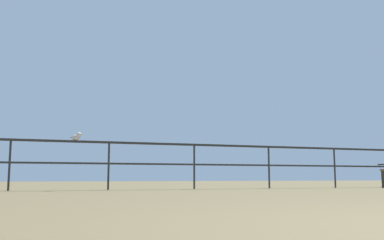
# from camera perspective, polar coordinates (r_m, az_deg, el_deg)

# --- Properties ---
(pier_railing) EXTENTS (22.02, 0.05, 1.05)m
(pier_railing) POSITION_cam_1_polar(r_m,az_deg,el_deg) (9.89, -5.15, -4.56)
(pier_railing) COLOR #292724
(pier_railing) RESTS_ON ground_plane
(seagull_on_rail) EXTENTS (0.24, 0.32, 0.17)m
(seagull_on_rail) POSITION_cam_1_polar(r_m,az_deg,el_deg) (9.60, -14.96, -2.15)
(seagull_on_rail) COLOR silver
(seagull_on_rail) RESTS_ON pier_railing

